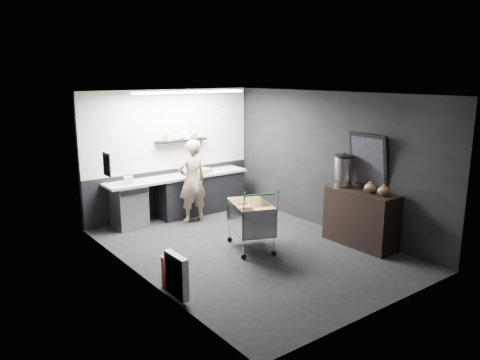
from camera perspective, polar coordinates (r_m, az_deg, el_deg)
floor at (r=8.34m, az=1.03°, el=-8.40°), size 5.50×5.50×0.00m
ceiling at (r=7.78m, az=1.11°, el=10.48°), size 5.50×5.50×0.00m
wall_back at (r=10.22m, az=-8.47°, el=3.29°), size 5.50×0.00×5.50m
wall_front at (r=6.09m, az=17.24°, el=-3.67°), size 5.50×0.00×5.50m
wall_left at (r=6.93m, az=-12.08°, el=-1.39°), size 0.00×5.50×5.50m
wall_right at (r=9.29m, az=10.85°, el=2.25°), size 0.00×5.50×5.50m
kitchen_wall_panel at (r=10.13m, az=-8.51°, el=6.06°), size 3.95×0.02×1.70m
dado_panel at (r=10.37m, az=-8.27°, el=-1.36°), size 3.95×0.02×1.00m
floating_shelf at (r=10.16m, az=-7.18°, el=4.82°), size 1.20×0.22×0.04m
wall_clock at (r=10.83m, az=-1.96°, el=8.22°), size 0.20×0.03×0.20m
poster at (r=8.07m, az=-15.94°, el=1.85°), size 0.02×0.30×0.40m
poster_red_band at (r=8.06m, az=-15.94°, el=2.34°), size 0.02×0.22×0.10m
radiator at (r=6.52m, az=-7.75°, el=-11.46°), size 0.10×0.50×0.60m
ceiling_strip at (r=9.31m, az=-6.04°, el=10.61°), size 2.40×0.20×0.04m
prep_counter at (r=10.19m, az=-6.75°, el=-1.83°), size 3.20×0.61×0.90m
person at (r=9.68m, az=-5.85°, el=-0.12°), size 0.64×0.44×1.72m
shopping_cart at (r=8.18m, az=1.31°, el=-4.81°), size 0.94×1.22×1.13m
sideboard at (r=8.63m, az=14.39°, el=-3.64°), size 0.57×1.34×2.00m
fire_extinguisher at (r=6.95m, az=-8.91°, el=-10.67°), size 0.16×0.16×0.54m
cardboard_box at (r=10.20m, az=-5.05°, el=1.07°), size 0.57×0.49×0.10m
pink_tub at (r=10.09m, az=-6.52°, el=1.23°), size 0.21×0.21×0.21m
white_container at (r=9.46m, az=-13.43°, el=-0.02°), size 0.19×0.17×0.14m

